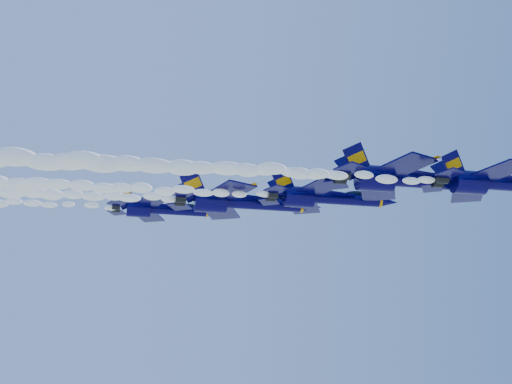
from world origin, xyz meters
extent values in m
ellipsoid|color=#050039|center=(9.78, -8.57, 151.59)|extent=(1.51, 2.62, 6.21)
cube|color=#050039|center=(11.52, -12.45, 151.64)|extent=(5.21, 6.17, 0.17)
cube|color=#050039|center=(11.52, -4.69, 151.64)|extent=(5.21, 6.17, 0.17)
cube|color=orange|center=(12.88, -4.69, 151.74)|extent=(2.34, 4.86, 0.10)
cube|color=#050039|center=(7.64, -9.59, 153.10)|extent=(3.16, 1.00, 3.40)
cube|color=#050039|center=(7.64, -7.55, 153.10)|extent=(3.16, 1.00, 3.40)
cylinder|color=black|center=(6.38, -9.20, 151.55)|extent=(1.17, 1.07, 1.07)
cylinder|color=black|center=(6.38, -7.94, 151.55)|extent=(1.17, 1.07, 1.07)
cube|color=orange|center=(12.98, -8.57, 152.40)|extent=(10.68, 0.34, 0.08)
ellipsoid|color=white|center=(-14.01, -8.57, 151.31)|extent=(39.79, 1.89, 1.70)
cylinder|color=#050039|center=(8.31, -2.61, 153.73)|extent=(10.25, 1.71, 1.71)
ellipsoid|color=#050039|center=(1.14, -2.61, 153.67)|extent=(1.78, 3.07, 7.29)
cone|color=#050039|center=(14.92, -2.61, 153.73)|extent=(2.96, 1.71, 1.71)
cylinder|color=orange|center=(13.55, -2.61, 153.73)|extent=(0.40, 1.78, 1.78)
ellipsoid|color=black|center=(10.25, -2.61, 154.58)|extent=(4.10, 1.33, 1.13)
cube|color=orange|center=(10.25, -2.61, 154.24)|extent=(4.78, 1.14, 0.20)
cube|color=#050039|center=(3.19, -7.17, 153.73)|extent=(6.11, 7.24, 0.20)
cube|color=#050039|center=(3.19, 1.94, 153.73)|extent=(6.11, 7.24, 0.20)
cube|color=orange|center=(4.78, -7.17, 153.84)|extent=(2.75, 5.70, 0.11)
cube|color=orange|center=(4.78, 1.94, 153.84)|extent=(2.75, 5.70, 0.11)
cube|color=#050039|center=(-1.37, -3.81, 155.44)|extent=(3.71, 1.17, 3.99)
cube|color=#050039|center=(-1.37, -1.41, 155.44)|extent=(3.71, 1.17, 3.99)
cylinder|color=black|center=(-2.85, -3.35, 153.62)|extent=(1.37, 1.25, 1.25)
cylinder|color=black|center=(-2.85, -1.87, 153.62)|extent=(1.37, 1.25, 1.25)
cube|color=orange|center=(4.90, -2.61, 154.62)|extent=(12.53, 0.40, 0.09)
ellipsoid|color=white|center=(-23.31, -2.61, 153.38)|extent=(39.79, 2.22, 2.00)
cylinder|color=#050039|center=(0.38, 6.21, 153.99)|extent=(8.91, 1.48, 1.48)
ellipsoid|color=#050039|center=(-5.85, 6.21, 153.94)|extent=(1.54, 2.67, 6.33)
cone|color=#050039|center=(6.12, 6.21, 153.99)|extent=(2.57, 1.48, 1.48)
cylinder|color=orange|center=(4.93, 6.21, 153.99)|extent=(0.35, 1.54, 1.54)
ellipsoid|color=black|center=(2.06, 6.21, 154.74)|extent=(3.56, 1.16, 0.98)
cube|color=orange|center=(2.06, 6.21, 154.44)|extent=(4.16, 0.99, 0.18)
cube|color=#050039|center=(-4.07, 2.25, 153.99)|extent=(5.31, 6.29, 0.18)
cube|color=#050039|center=(-4.07, 10.17, 153.99)|extent=(5.31, 6.29, 0.18)
cube|color=orange|center=(-2.69, 2.25, 154.09)|extent=(2.39, 4.96, 0.10)
cube|color=orange|center=(-2.69, 10.17, 154.09)|extent=(2.39, 4.96, 0.10)
cube|color=#050039|center=(-8.03, 5.17, 155.48)|extent=(3.22, 1.02, 3.47)
cube|color=#050039|center=(-8.03, 7.25, 155.48)|extent=(3.22, 1.02, 3.47)
cylinder|color=black|center=(-9.32, 5.57, 153.90)|extent=(1.19, 1.09, 1.09)
cylinder|color=black|center=(-9.32, 6.85, 153.90)|extent=(1.19, 1.09, 1.09)
cube|color=orange|center=(-2.59, 6.21, 154.77)|extent=(10.89, 0.35, 0.08)
ellipsoid|color=white|center=(-29.71, 6.21, 153.66)|extent=(39.79, 1.93, 1.74)
cylinder|color=#050039|center=(-9.40, 11.34, 154.48)|extent=(10.12, 1.69, 1.69)
ellipsoid|color=#050039|center=(-16.49, 11.34, 154.43)|extent=(1.75, 3.04, 7.20)
cone|color=#050039|center=(-2.88, 11.34, 154.48)|extent=(2.92, 1.69, 1.69)
cylinder|color=orange|center=(-4.23, 11.34, 154.48)|extent=(0.39, 1.75, 1.75)
ellipsoid|color=black|center=(-7.49, 11.34, 155.33)|extent=(4.05, 1.32, 1.11)
cube|color=orange|center=(-7.49, 11.34, 154.99)|extent=(4.72, 1.12, 0.20)
cube|color=#050039|center=(-14.46, 6.84, 154.48)|extent=(6.03, 7.15, 0.20)
cube|color=#050039|center=(-14.46, 15.84, 154.48)|extent=(6.03, 7.15, 0.20)
cube|color=orange|center=(-12.89, 6.84, 154.60)|extent=(2.71, 5.63, 0.11)
cube|color=orange|center=(-12.89, 15.84, 154.60)|extent=(2.71, 5.63, 0.11)
cube|color=#050039|center=(-18.96, 10.16, 156.17)|extent=(3.66, 1.16, 3.94)
cube|color=#050039|center=(-18.96, 12.52, 156.17)|extent=(3.66, 1.16, 3.94)
cylinder|color=black|center=(-20.42, 10.61, 154.37)|extent=(1.35, 1.24, 1.24)
cylinder|color=black|center=(-20.42, 12.07, 154.37)|extent=(1.35, 1.24, 1.24)
cube|color=orange|center=(-12.78, 11.34, 155.36)|extent=(12.37, 0.39, 0.09)
ellipsoid|color=white|center=(-40.88, 11.34, 154.13)|extent=(39.79, 2.19, 1.97)
cylinder|color=#050039|center=(-19.95, 20.56, 155.86)|extent=(8.06, 1.34, 1.34)
ellipsoid|color=#050039|center=(-25.59, 20.56, 155.82)|extent=(1.40, 2.42, 5.73)
cone|color=#050039|center=(-14.76, 20.56, 155.86)|extent=(2.33, 1.34, 1.34)
cylinder|color=orange|center=(-15.83, 20.56, 155.86)|extent=(0.31, 1.40, 1.40)
ellipsoid|color=black|center=(-18.43, 20.56, 156.53)|extent=(3.22, 1.05, 0.89)
cube|color=orange|center=(-18.43, 20.56, 156.26)|extent=(3.76, 0.90, 0.16)
cube|color=#050039|center=(-23.98, 16.98, 155.86)|extent=(4.80, 5.69, 0.16)
cube|color=#050039|center=(-23.98, 24.15, 155.86)|extent=(4.80, 5.69, 0.16)
cube|color=orange|center=(-22.73, 16.98, 155.95)|extent=(2.16, 4.49, 0.09)
cube|color=orange|center=(-22.73, 24.15, 155.95)|extent=(2.16, 4.49, 0.09)
cube|color=#050039|center=(-27.56, 19.62, 157.20)|extent=(2.92, 0.92, 3.14)
cube|color=#050039|center=(-27.56, 21.50, 157.20)|extent=(2.92, 0.92, 3.14)
cylinder|color=black|center=(-28.73, 19.98, 155.77)|extent=(1.07, 0.99, 0.99)
cylinder|color=black|center=(-28.73, 21.15, 155.77)|extent=(1.07, 0.99, 0.99)
cube|color=orange|center=(-22.64, 20.56, 156.56)|extent=(9.85, 0.31, 0.07)
camera|label=1|loc=(-26.84, -76.62, 124.32)|focal=50.00mm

